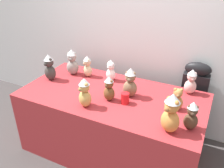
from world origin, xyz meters
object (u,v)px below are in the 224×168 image
(display_table, at_px, (112,123))
(teddy_bear_ginger, at_px, (171,113))
(teddy_bear_cocoa, at_px, (192,116))
(teddy_bear_caramel, at_px, (177,100))
(teddy_bear_ash, at_px, (72,62))
(teddy_bear_charcoal, at_px, (50,67))
(party_cup_red, at_px, (125,98))
(teddy_bear_blush, at_px, (191,82))
(instrument_case, at_px, (192,102))
(teddy_bear_honey, at_px, (85,93))
(teddy_bear_chestnut, at_px, (109,89))
(teddy_bear_sand, at_px, (87,66))
(teddy_bear_mocha, at_px, (130,83))
(teddy_bear_snow, at_px, (111,70))

(display_table, distance_m, teddy_bear_ginger, 0.92)
(display_table, height_order, teddy_bear_cocoa, teddy_bear_cocoa)
(teddy_bear_caramel, distance_m, teddy_bear_cocoa, 0.28)
(teddy_bear_caramel, bearing_deg, teddy_bear_ash, 155.09)
(teddy_bear_charcoal, relative_size, party_cup_red, 2.78)
(teddy_bear_ash, bearing_deg, teddy_bear_blush, -16.18)
(instrument_case, relative_size, teddy_bear_caramel, 4.50)
(teddy_bear_charcoal, bearing_deg, teddy_bear_honey, -9.78)
(teddy_bear_charcoal, distance_m, teddy_bear_chestnut, 0.81)
(teddy_bear_ash, relative_size, teddy_bear_blush, 1.16)
(teddy_bear_blush, bearing_deg, teddy_bear_sand, 156.55)
(teddy_bear_ginger, distance_m, teddy_bear_mocha, 0.62)
(teddy_bear_ginger, distance_m, party_cup_red, 0.55)
(teddy_bear_honey, bearing_deg, display_table, 95.27)
(instrument_case, bearing_deg, party_cup_red, -130.31)
(teddy_bear_snow, bearing_deg, teddy_bear_mocha, -20.82)
(teddy_bear_ash, xyz_separation_m, teddy_bear_sand, (0.19, 0.03, -0.03))
(teddy_bear_snow, height_order, party_cup_red, teddy_bear_snow)
(instrument_case, bearing_deg, teddy_bear_ginger, -96.18)
(teddy_bear_ginger, distance_m, teddy_bear_cocoa, 0.19)
(teddy_bear_ginger, xyz_separation_m, teddy_bear_mocha, (-0.49, 0.37, -0.02))
(teddy_bear_sand, height_order, teddy_bear_mocha, teddy_bear_mocha)
(instrument_case, relative_size, party_cup_red, 9.12)
(teddy_bear_ginger, relative_size, teddy_bear_caramel, 1.56)
(teddy_bear_caramel, distance_m, teddy_bear_chestnut, 0.64)
(teddy_bear_snow, xyz_separation_m, party_cup_red, (0.34, -0.38, -0.07))
(teddy_bear_honey, bearing_deg, party_cup_red, 62.05)
(teddy_bear_mocha, bearing_deg, teddy_bear_cocoa, -34.89)
(teddy_bear_cocoa, xyz_separation_m, teddy_bear_chestnut, (-0.79, 0.11, 0.00))
(teddy_bear_cocoa, bearing_deg, teddy_bear_chestnut, 156.66)
(teddy_bear_mocha, height_order, teddy_bear_chestnut, teddy_bear_mocha)
(teddy_bear_honey, bearing_deg, teddy_bear_mocha, 77.66)
(teddy_bear_snow, distance_m, teddy_bear_sand, 0.29)
(teddy_bear_sand, xyz_separation_m, teddy_bear_mocha, (0.62, -0.21, 0.03))
(teddy_bear_ginger, relative_size, teddy_bear_sand, 1.36)
(teddy_bear_sand, height_order, party_cup_red, teddy_bear_sand)
(teddy_bear_ash, distance_m, teddy_bear_blush, 1.35)
(display_table, relative_size, teddy_bear_blush, 6.96)
(display_table, distance_m, teddy_bear_ash, 0.86)
(teddy_bear_ginger, relative_size, teddy_bear_snow, 1.38)
(display_table, relative_size, teddy_bear_ginger, 5.43)
(teddy_bear_sand, bearing_deg, party_cup_red, 0.32)
(teddy_bear_ginger, height_order, teddy_bear_cocoa, teddy_bear_ginger)
(teddy_bear_sand, relative_size, teddy_bear_honey, 0.87)
(teddy_bear_snow, bearing_deg, party_cup_red, -33.53)
(party_cup_red, bearing_deg, teddy_bear_snow, 132.03)
(display_table, bearing_deg, teddy_bear_blush, 27.89)
(teddy_bear_ash, height_order, teddy_bear_caramel, teddy_bear_ash)
(teddy_bear_ginger, distance_m, teddy_bear_snow, 1.02)
(teddy_bear_snow, relative_size, teddy_bear_honey, 0.86)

